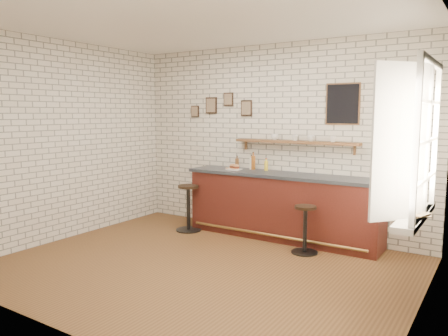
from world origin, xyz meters
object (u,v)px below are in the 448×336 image
(shelf_cup_a, at_px, (275,137))
(book_lower, at_px, (410,215))
(sandwich_plate, at_px, (234,169))
(ciabatta_sandwich, at_px, (234,167))
(bitters_bottle_amber, at_px, (253,162))
(shelf_cup_c, at_px, (311,138))
(bar_counter, at_px, (282,206))
(bar_stool_left, at_px, (188,206))
(bitters_bottle_brown, at_px, (237,163))
(bar_stool_right, at_px, (305,228))
(condiment_bottle_yellow, at_px, (266,165))
(shelf_cup_b, at_px, (295,138))
(shelf_cup_d, at_px, (333,139))
(book_upper, at_px, (411,213))
(bitters_bottle_white, at_px, (251,163))

(shelf_cup_a, relative_size, book_lower, 0.54)
(sandwich_plate, distance_m, shelf_cup_a, 0.85)
(ciabatta_sandwich, relative_size, bitters_bottle_amber, 0.72)
(sandwich_plate, bearing_deg, shelf_cup_c, 8.70)
(bar_counter, bearing_deg, bar_stool_left, -164.09)
(shelf_cup_c, bearing_deg, bar_stool_left, 97.71)
(bitters_bottle_amber, bearing_deg, bitters_bottle_brown, -180.00)
(sandwich_plate, relative_size, bar_stool_right, 0.42)
(ciabatta_sandwich, bearing_deg, condiment_bottle_yellow, 17.75)
(book_lower, bearing_deg, bar_stool_right, 115.19)
(shelf_cup_b, distance_m, shelf_cup_d, 0.59)
(ciabatta_sandwich, xyz_separation_m, bar_stool_left, (-0.62, -0.43, -0.65))
(bitters_bottle_brown, relative_size, shelf_cup_d, 2.31)
(bar_stool_left, distance_m, shelf_cup_c, 2.25)
(shelf_cup_b, height_order, shelf_cup_c, shelf_cup_c)
(bitters_bottle_amber, distance_m, shelf_cup_b, 0.83)
(bar_stool_left, xyz_separation_m, shelf_cup_b, (1.59, 0.62, 1.14))
(bitters_bottle_brown, height_order, shelf_cup_a, shelf_cup_a)
(bar_counter, bearing_deg, shelf_cup_c, 28.91)
(bar_stool_right, relative_size, shelf_cup_c, 5.84)
(condiment_bottle_yellow, xyz_separation_m, book_lower, (2.45, -1.70, -0.15))
(sandwich_plate, distance_m, book_upper, 3.33)
(bitters_bottle_amber, relative_size, bar_stool_left, 0.38)
(shelf_cup_b, bearing_deg, bar_counter, 175.96)
(bitters_bottle_white, xyz_separation_m, book_lower, (2.72, -1.70, -0.17))
(ciabatta_sandwich, bearing_deg, sandwich_plate, -180.00)
(bar_stool_left, relative_size, book_upper, 3.47)
(bar_stool_right, bearing_deg, shelf_cup_d, 79.93)
(ciabatta_sandwich, distance_m, bitters_bottle_brown, 0.17)
(bar_stool_right, bearing_deg, bar_stool_left, 178.29)
(bar_stool_left, bearing_deg, shelf_cup_b, 21.41)
(ciabatta_sandwich, bearing_deg, book_lower, -27.69)
(bitters_bottle_brown, bearing_deg, shelf_cup_a, 2.59)
(book_upper, bearing_deg, bitters_bottle_amber, 167.52)
(bar_counter, bearing_deg, bar_stool_right, -39.86)
(bitters_bottle_white, bearing_deg, shelf_cup_d, 1.31)
(sandwich_plate, relative_size, book_lower, 1.30)
(ciabatta_sandwich, xyz_separation_m, book_upper, (2.94, -1.53, -0.10))
(condiment_bottle_yellow, distance_m, book_upper, 2.98)
(sandwich_plate, bearing_deg, bitters_bottle_amber, 30.60)
(bitters_bottle_white, distance_m, shelf_cup_b, 0.86)
(sandwich_plate, height_order, bitters_bottle_white, bitters_bottle_white)
(ciabatta_sandwich, distance_m, book_upper, 3.32)
(bitters_bottle_brown, distance_m, bar_stool_left, 1.07)
(shelf_cup_a, bearing_deg, shelf_cup_b, -0.90)
(sandwich_plate, xyz_separation_m, book_lower, (2.95, -1.54, -0.08))
(bar_stool_left, relative_size, book_lower, 3.50)
(bar_stool_left, distance_m, shelf_cup_d, 2.54)
(sandwich_plate, distance_m, bar_stool_right, 1.67)
(bitters_bottle_amber, xyz_separation_m, shelf_cup_b, (0.71, 0.03, 0.42))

